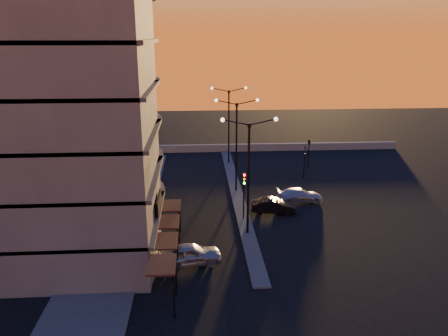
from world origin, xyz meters
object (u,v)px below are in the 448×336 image
streetlamp_mid (236,138)px  car_sedan (274,206)px  traffic_light_main (244,188)px  car_wagon (300,195)px  car_hatchback (189,254)px

streetlamp_mid → car_sedan: bearing=-63.7°
traffic_light_main → car_wagon: (5.83, 3.87, -2.25)m
traffic_light_main → car_hatchback: size_ratio=0.95×
streetlamp_mid → car_hatchback: 16.01m
traffic_light_main → car_hatchback: (-4.62, -7.42, -2.13)m
car_wagon → streetlamp_mid: bearing=61.1°
car_sedan → car_wagon: 3.91m
car_sedan → car_wagon: (2.97, 2.54, -0.03)m
car_hatchback → car_wagon: size_ratio=1.02×
car_wagon → car_hatchback: bearing=137.5°
traffic_light_main → car_sedan: traffic_light_main is taller
car_sedan → car_wagon: size_ratio=0.92×
car_sedan → car_wagon: car_sedan is taller
car_sedan → car_hatchback: bearing=148.1°
traffic_light_main → car_sedan: 3.86m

